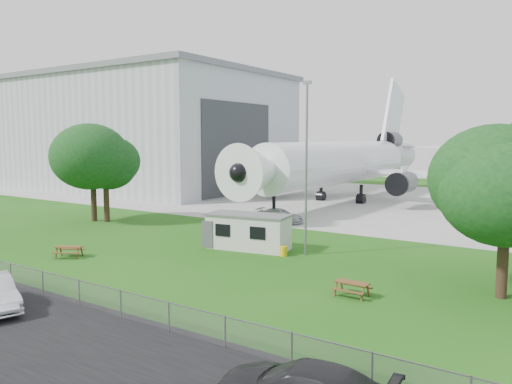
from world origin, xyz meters
The scene contains 13 objects.
ground centered at (0.00, 0.00, 0.00)m, with size 160.00×160.00×0.00m, color #2E6A1B.
concrete_apron centered at (0.00, 38.00, 0.01)m, with size 120.00×46.00×0.03m, color #B7B7B2.
hangar centered at (-37.97, 36.00, 9.41)m, with size 43.00×31.00×18.55m.
airliner centered at (-2.00, 35.86, 5.27)m, with size 46.36×47.73×17.69m.
site_cabin centered at (3.70, 5.65, 1.31)m, with size 6.93×3.70×2.62m.
picnic_west centered at (-5.13, -3.48, 0.00)m, with size 1.80×1.50×0.76m, color brown, non-canonical shape.
picnic_east centered at (14.58, -0.67, 0.00)m, with size 1.80×1.50×0.76m, color brown, non-canonical shape.
fence centered at (0.00, -9.50, 0.00)m, with size 58.00×0.04×1.30m, color gray.
lamp_mast centered at (8.20, 6.20, 6.00)m, with size 0.16×0.16×12.00m, color slate.
tree_west_big centered at (-16.26, 7.47, 6.41)m, with size 7.59×7.59×10.22m.
tree_west_small centered at (-14.91, 7.93, 5.67)m, with size 5.91×5.91×8.64m.
tree_east_front centered at (21.11, 3.38, 5.52)m, with size 6.99×6.99×9.03m.
car_apron_van centered at (-0.27, 16.85, 0.68)m, with size 1.90×4.66×1.35m, color #B1B3B9.
Camera 1 is at (24.46, -24.51, 8.20)m, focal length 35.00 mm.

